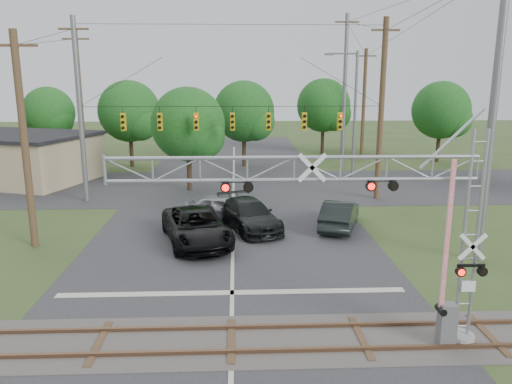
{
  "coord_description": "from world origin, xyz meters",
  "views": [
    {
      "loc": [
        0.18,
        -11.82,
        7.89
      ],
      "look_at": [
        0.98,
        7.5,
        3.42
      ],
      "focal_mm": 35.0,
      "sensor_mm": 36.0,
      "label": 1
    }
  ],
  "objects_px": {
    "traffic_signal_span": "(246,114)",
    "pickup_black": "(196,226)",
    "crossing_gantry": "(365,215)",
    "car_dark": "(249,215)",
    "streetlight": "(353,108)",
    "sedan_silver": "(222,208)"
  },
  "relations": [
    {
      "from": "traffic_signal_span",
      "to": "pickup_black",
      "type": "height_order",
      "value": "traffic_signal_span"
    },
    {
      "from": "crossing_gantry",
      "to": "car_dark",
      "type": "height_order",
      "value": "crossing_gantry"
    },
    {
      "from": "crossing_gantry",
      "to": "car_dark",
      "type": "relative_size",
      "value": 2.03
    },
    {
      "from": "traffic_signal_span",
      "to": "pickup_black",
      "type": "xyz_separation_m",
      "value": [
        -2.63,
        -8.58,
        -4.8
      ]
    },
    {
      "from": "pickup_black",
      "to": "car_dark",
      "type": "relative_size",
      "value": 1.11
    },
    {
      "from": "car_dark",
      "to": "pickup_black",
      "type": "bearing_deg",
      "value": -160.32
    },
    {
      "from": "traffic_signal_span",
      "to": "streetlight",
      "type": "xyz_separation_m",
      "value": [
        8.48,
        7.27,
        -0.12
      ]
    },
    {
      "from": "car_dark",
      "to": "streetlight",
      "type": "height_order",
      "value": "streetlight"
    },
    {
      "from": "pickup_black",
      "to": "sedan_silver",
      "type": "relative_size",
      "value": 1.42
    },
    {
      "from": "sedan_silver",
      "to": "traffic_signal_span",
      "type": "bearing_deg",
      "value": -4.09
    },
    {
      "from": "traffic_signal_span",
      "to": "crossing_gantry",
      "type": "bearing_deg",
      "value": -80.88
    },
    {
      "from": "streetlight",
      "to": "car_dark",
      "type": "bearing_deg",
      "value": -121.88
    },
    {
      "from": "crossing_gantry",
      "to": "sedan_silver",
      "type": "bearing_deg",
      "value": 107.95
    },
    {
      "from": "car_dark",
      "to": "sedan_silver",
      "type": "height_order",
      "value": "car_dark"
    },
    {
      "from": "traffic_signal_span",
      "to": "car_dark",
      "type": "xyz_separation_m",
      "value": [
        -0.02,
        -6.39,
        -4.85
      ]
    },
    {
      "from": "car_dark",
      "to": "streetlight",
      "type": "distance_m",
      "value": 16.76
    },
    {
      "from": "car_dark",
      "to": "streetlight",
      "type": "bearing_deg",
      "value": 37.8
    },
    {
      "from": "crossing_gantry",
      "to": "car_dark",
      "type": "xyz_separation_m",
      "value": [
        -2.96,
        11.96,
        -3.3
      ]
    },
    {
      "from": "crossing_gantry",
      "to": "streetlight",
      "type": "distance_m",
      "value": 26.25
    },
    {
      "from": "streetlight",
      "to": "crossing_gantry",
      "type": "bearing_deg",
      "value": -102.18
    },
    {
      "from": "pickup_black",
      "to": "sedan_silver",
      "type": "height_order",
      "value": "pickup_black"
    },
    {
      "from": "pickup_black",
      "to": "streetlight",
      "type": "height_order",
      "value": "streetlight"
    }
  ]
}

